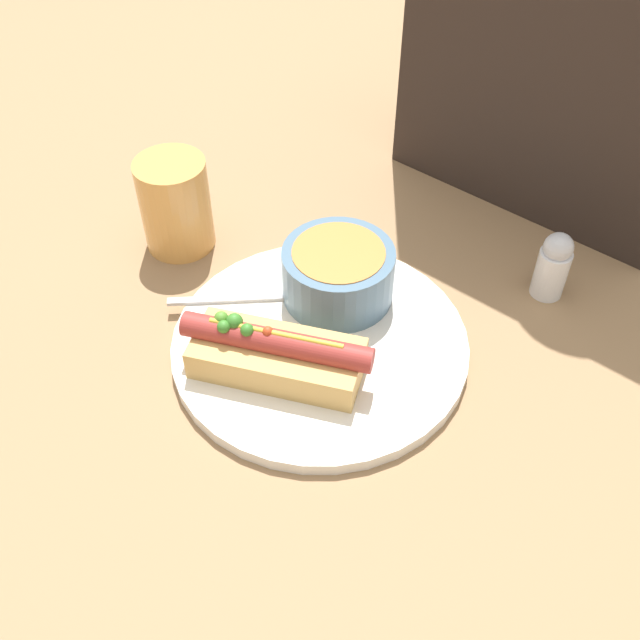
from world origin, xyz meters
TOP-DOWN VIEW (x-y plane):
  - ground_plane at (0.00, 0.00)m, footprint 4.00×4.00m
  - dinner_plate at (0.00, 0.00)m, footprint 0.29×0.29m
  - hot_dog at (-0.01, -0.05)m, footprint 0.17×0.12m
  - soup_bowl at (-0.03, 0.06)m, footprint 0.11×0.11m
  - spoon at (-0.06, 0.03)m, footprint 0.14×0.13m
  - drinking_glass at (-0.22, 0.03)m, footprint 0.08×0.08m
  - salt_shaker at (0.13, 0.21)m, footprint 0.03×0.03m

SIDE VIEW (x-z plane):
  - ground_plane at x=0.00m, z-range 0.00..0.00m
  - dinner_plate at x=0.00m, z-range 0.00..0.01m
  - spoon at x=-0.06m, z-range 0.01..0.02m
  - hot_dog at x=-0.01m, z-range 0.01..0.06m
  - salt_shaker at x=0.13m, z-range 0.00..0.08m
  - soup_bowl at x=-0.03m, z-range 0.02..0.07m
  - drinking_glass at x=-0.22m, z-range 0.00..0.10m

